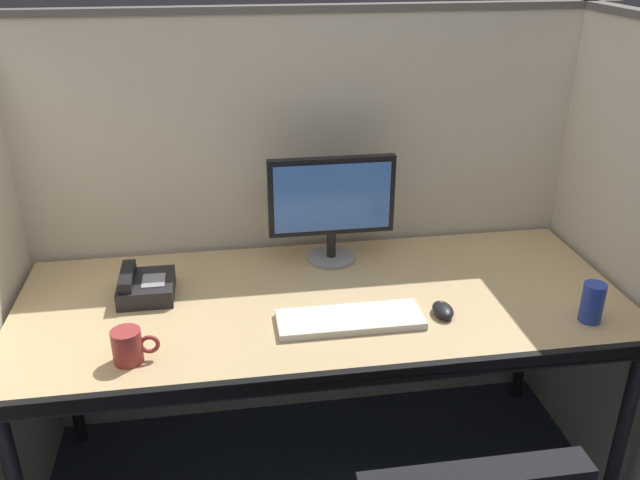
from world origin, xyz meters
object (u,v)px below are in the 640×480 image
object	(u,v)px
desk_phone	(145,286)
desk	(323,314)
monitor_center	(332,203)
coffee_mug	(128,346)
computer_mouse	(443,310)
keyboard_main	(350,319)
soda_can	(592,303)

from	to	relation	value
desk_phone	desk	bearing A→B (deg)	-11.94
monitor_center	coffee_mug	distance (m)	0.84
computer_mouse	desk_phone	world-z (taller)	desk_phone
monitor_center	computer_mouse	size ratio (longest dim) A/B	4.48
keyboard_main	soda_can	size ratio (longest dim) A/B	3.52
soda_can	desk_phone	distance (m)	1.36
keyboard_main	coffee_mug	xyz separation A→B (m)	(-0.62, -0.10, 0.04)
desk	keyboard_main	bearing A→B (deg)	-67.61
computer_mouse	coffee_mug	world-z (taller)	coffee_mug
desk	soda_can	distance (m)	0.81
soda_can	monitor_center	bearing A→B (deg)	143.23
monitor_center	desk_phone	xyz separation A→B (m)	(-0.62, -0.16, -0.18)
soda_can	desk_phone	size ratio (longest dim) A/B	0.64
desk	computer_mouse	size ratio (longest dim) A/B	19.79
desk	keyboard_main	size ratio (longest dim) A/B	4.42
monitor_center	computer_mouse	world-z (taller)	monitor_center
soda_can	desk_phone	xyz separation A→B (m)	(-1.31, 0.35, -0.03)
monitor_center	soda_can	world-z (taller)	monitor_center
desk	monitor_center	bearing A→B (deg)	75.18
keyboard_main	computer_mouse	xyz separation A→B (m)	(0.28, -0.00, 0.01)
keyboard_main	desk_phone	size ratio (longest dim) A/B	2.26
monitor_center	keyboard_main	xyz separation A→B (m)	(-0.02, -0.42, -0.20)
coffee_mug	desk_phone	bearing A→B (deg)	88.11
monitor_center	desk	bearing A→B (deg)	-104.82
soda_can	computer_mouse	bearing A→B (deg)	166.95
computer_mouse	soda_can	bearing A→B (deg)	-13.05
monitor_center	coffee_mug	size ratio (longest dim) A/B	3.41
computer_mouse	coffee_mug	bearing A→B (deg)	-173.79
desk	coffee_mug	distance (m)	0.62
monitor_center	coffee_mug	xyz separation A→B (m)	(-0.64, -0.52, -0.17)
desk_phone	soda_can	bearing A→B (deg)	-15.10
keyboard_main	coffee_mug	distance (m)	0.63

